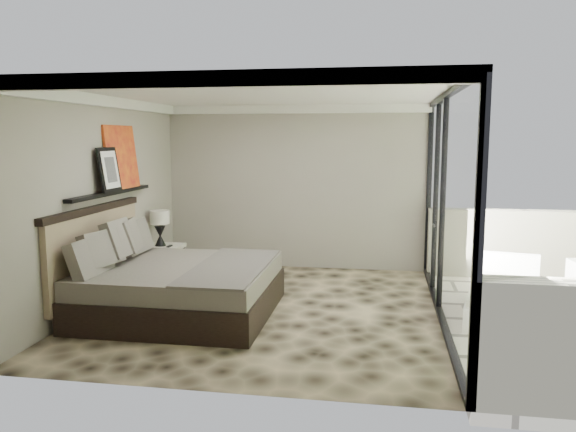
% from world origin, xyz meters
% --- Properties ---
extents(floor, '(5.00, 5.00, 0.00)m').
position_xyz_m(floor, '(0.00, 0.00, 0.00)').
color(floor, black).
rests_on(floor, ground).
extents(ceiling, '(4.50, 5.00, 0.02)m').
position_xyz_m(ceiling, '(0.00, 0.00, 2.79)').
color(ceiling, silver).
rests_on(ceiling, back_wall).
extents(back_wall, '(4.50, 0.02, 2.80)m').
position_xyz_m(back_wall, '(0.00, 2.49, 1.40)').
color(back_wall, gray).
rests_on(back_wall, floor).
extents(left_wall, '(0.02, 5.00, 2.80)m').
position_xyz_m(left_wall, '(-2.24, 0.00, 1.40)').
color(left_wall, gray).
rests_on(left_wall, floor).
extents(glass_wall, '(0.08, 5.00, 2.80)m').
position_xyz_m(glass_wall, '(2.25, 0.00, 1.40)').
color(glass_wall, white).
rests_on(glass_wall, floor).
extents(terrace_slab, '(3.00, 5.00, 0.12)m').
position_xyz_m(terrace_slab, '(3.75, 0.00, -0.06)').
color(terrace_slab, beige).
rests_on(terrace_slab, ground).
extents(picture_ledge, '(0.12, 2.20, 0.05)m').
position_xyz_m(picture_ledge, '(-2.18, 0.10, 1.50)').
color(picture_ledge, black).
rests_on(picture_ledge, left_wall).
extents(bed, '(2.36, 2.28, 1.31)m').
position_xyz_m(bed, '(-1.14, -0.37, 0.38)').
color(bed, black).
rests_on(bed, floor).
extents(nightstand, '(0.68, 0.68, 0.55)m').
position_xyz_m(nightstand, '(-1.98, 1.44, 0.27)').
color(nightstand, black).
rests_on(nightstand, floor).
extents(table_lamp, '(0.31, 0.31, 0.58)m').
position_xyz_m(table_lamp, '(-2.03, 1.40, 0.89)').
color(table_lamp, black).
rests_on(table_lamp, nightstand).
extents(abstract_canvas, '(0.13, 0.90, 0.90)m').
position_xyz_m(abstract_canvas, '(-2.19, 0.47, 1.97)').
color(abstract_canvas, '#B5480F').
rests_on(abstract_canvas, picture_ledge).
extents(framed_print, '(0.11, 0.50, 0.60)m').
position_xyz_m(framed_print, '(-2.14, -0.02, 1.82)').
color(framed_print, black).
rests_on(framed_print, picture_ledge).
extents(lounger, '(1.20, 1.85, 0.67)m').
position_xyz_m(lounger, '(3.05, 0.24, 0.21)').
color(lounger, white).
rests_on(lounger, terrace_slab).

